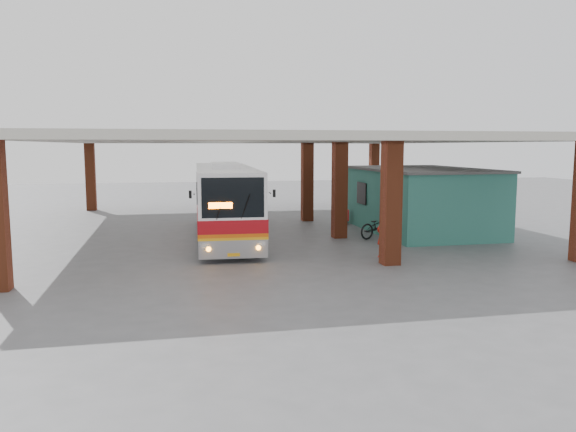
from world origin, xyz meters
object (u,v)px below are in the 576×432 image
(motorcycle, at_px, (378,226))
(red_chair, at_px, (346,217))
(pedestrian, at_px, (383,235))
(coach_bus, at_px, (225,200))

(motorcycle, relative_size, red_chair, 2.69)
(red_chair, bearing_deg, pedestrian, -94.56)
(pedestrian, bearing_deg, motorcycle, -132.04)
(pedestrian, bearing_deg, coach_bus, -69.78)
(coach_bus, xyz_separation_m, red_chair, (6.80, 3.08, -1.35))
(coach_bus, xyz_separation_m, pedestrian, (5.38, -5.74, -0.88))
(motorcycle, height_order, pedestrian, pedestrian)
(motorcycle, bearing_deg, red_chair, -22.11)
(pedestrian, bearing_deg, red_chair, -122.07)
(coach_bus, height_order, red_chair, coach_bus)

